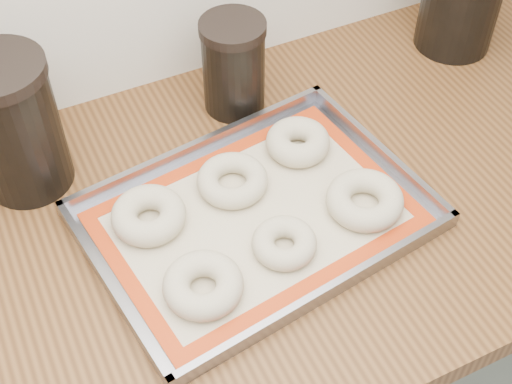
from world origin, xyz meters
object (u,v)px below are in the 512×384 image
bagel_back_left (149,215)px  canister_mid (234,65)px  bagel_front_left (203,285)px  canister_left (14,126)px  bagel_front_right (365,200)px  bagel_back_right (298,142)px  bagel_front_mid (284,243)px  bagel_back_mid (232,180)px  baking_tray (256,217)px

bagel_back_left → canister_mid: 0.29m
bagel_front_left → canister_left: 0.35m
bagel_front_right → bagel_back_right: bagel_back_right is taller
bagel_front_mid → bagel_back_left: bagel_back_left is taller
bagel_back_mid → canister_left: (-0.26, 0.15, 0.09)m
bagel_front_left → bagel_back_left: 0.14m
bagel_back_mid → bagel_front_right: bearing=-37.6°
bagel_back_left → bagel_front_right: bearing=-20.3°
bagel_front_mid → bagel_back_mid: (-0.02, 0.13, 0.00)m
bagel_front_left → bagel_back_right: bearing=37.5°
bagel_front_left → bagel_front_mid: bagel_front_left is taller
bagel_front_right → bagel_back_right: size_ratio=1.12×
bagel_front_right → canister_mid: size_ratio=0.69×
bagel_front_mid → bagel_back_right: 0.19m
bagel_front_right → canister_left: size_ratio=0.52×
bagel_back_left → bagel_back_right: same height
bagel_back_left → canister_left: bearing=128.2°
bagel_back_left → bagel_back_mid: bagel_back_left is taller
bagel_front_left → bagel_back_mid: (0.11, 0.15, -0.00)m
bagel_back_mid → bagel_front_mid: bearing=-83.3°
bagel_front_left → canister_left: (-0.15, 0.30, 0.08)m
bagel_front_mid → bagel_back_mid: size_ratio=0.85×
canister_left → bagel_front_left: bearing=-63.5°
bagel_back_right → baking_tray: bearing=-141.0°
baking_tray → bagel_front_right: size_ratio=4.53×
bagel_back_right → bagel_front_right: bearing=-78.1°
bagel_front_left → bagel_back_mid: bagel_front_left is taller
bagel_back_mid → bagel_front_left: bearing=-126.0°
canister_left → bagel_front_mid: bearing=-46.0°
bagel_back_right → canister_left: (-0.38, 0.12, 0.08)m
bagel_front_mid → canister_mid: size_ratio=0.56×
bagel_front_left → bagel_front_right: size_ratio=0.95×
baking_tray → bagel_front_mid: 0.07m
canister_left → canister_mid: bearing=3.3°
bagel_back_mid → canister_mid: canister_mid is taller
bagel_front_right → bagel_back_mid: 0.19m
bagel_front_mid → bagel_back_mid: 0.14m
bagel_front_left → bagel_front_mid: (0.13, 0.02, -0.00)m
bagel_front_left → bagel_back_left: (-0.02, 0.14, 0.00)m
bagel_front_left → bagel_back_left: size_ratio=1.00×
baking_tray → canister_mid: (0.08, 0.24, 0.07)m
bagel_back_mid → bagel_back_right: size_ratio=1.06×
bagel_back_mid → canister_mid: 0.20m
bagel_back_right → canister_left: bearing=162.0°
bagel_front_right → bagel_back_left: size_ratio=1.05×
bagel_back_left → canister_mid: (0.21, 0.18, 0.06)m
bagel_front_mid → canister_left: (-0.28, 0.29, 0.09)m
bagel_back_left → bagel_front_left: bearing=-80.7°
bagel_front_left → canister_mid: (0.19, 0.32, 0.06)m
bagel_front_left → canister_mid: size_ratio=0.66×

